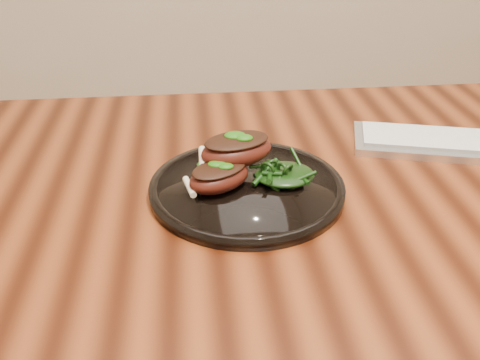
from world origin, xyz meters
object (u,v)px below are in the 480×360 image
at_px(desk, 392,228).
at_px(greens_heap, 285,171).
at_px(plate, 247,188).
at_px(lamb_chop_front, 219,176).
at_px(keyboard, 472,144).

xyz_separation_m(desk, greens_heap, (-0.17, -0.00, 0.11)).
height_order(desk, plate, plate).
height_order(desk, lamb_chop_front, lamb_chop_front).
height_order(desk, keyboard, keyboard).
relative_size(lamb_chop_front, greens_heap, 1.28).
bearing_deg(plate, keyboard, 14.88).
relative_size(desk, plate, 5.79).
bearing_deg(desk, greens_heap, -179.32).
relative_size(plate, greens_heap, 3.23).
height_order(lamb_chop_front, keyboard, lamb_chop_front).
xyz_separation_m(plate, keyboard, (0.39, 0.10, -0.00)).
distance_m(desk, greens_heap, 0.21).
height_order(greens_heap, keyboard, greens_heap).
distance_m(desk, lamb_chop_front, 0.29).
bearing_deg(keyboard, greens_heap, -163.60).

